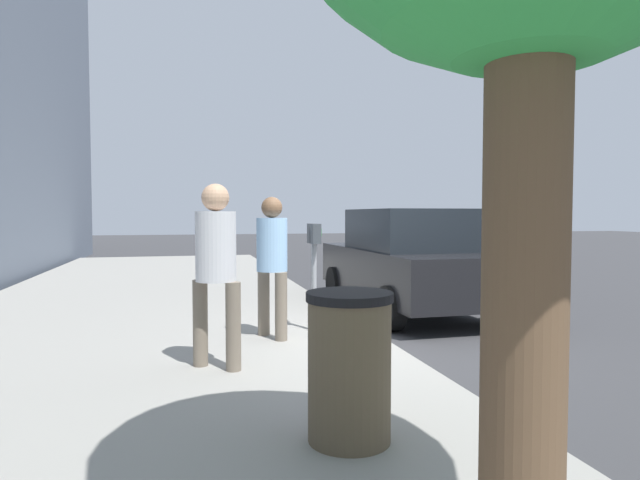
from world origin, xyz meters
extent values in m
plane|color=#38383A|center=(0.00, 0.00, 0.00)|extent=(80.00, 80.00, 0.00)
cube|color=gray|center=(0.00, 3.00, 0.07)|extent=(28.00, 6.00, 0.15)
cylinder|color=gray|center=(0.32, 0.74, 0.72)|extent=(0.07, 0.07, 1.15)
cube|color=#383D42|center=(0.22, 0.74, 1.43)|extent=(0.16, 0.11, 0.26)
cube|color=#383D42|center=(0.42, 0.74, 1.43)|extent=(0.16, 0.11, 0.26)
cube|color=#268C33|center=(0.22, 0.68, 1.45)|extent=(0.10, 0.01, 0.10)
cube|color=#268C33|center=(0.42, 0.68, 1.45)|extent=(0.10, 0.01, 0.10)
cylinder|color=#726656|center=(0.21, 1.42, 0.56)|extent=(0.15, 0.15, 0.83)
cylinder|color=#726656|center=(-0.13, 1.26, 0.56)|extent=(0.15, 0.15, 0.83)
cylinder|color=#8CB7E0|center=(0.04, 1.34, 1.31)|extent=(0.38, 0.38, 0.66)
sphere|color=brown|center=(0.04, 1.34, 1.77)|extent=(0.26, 0.26, 0.26)
cylinder|color=#726656|center=(-1.02, 2.24, 0.59)|extent=(0.15, 0.15, 0.87)
cylinder|color=#726656|center=(-1.28, 1.93, 0.59)|extent=(0.15, 0.15, 0.87)
cylinder|color=silver|center=(-1.15, 2.08, 1.37)|extent=(0.40, 0.40, 0.69)
sphere|color=tan|center=(-1.15, 2.08, 1.85)|extent=(0.27, 0.27, 0.27)
cube|color=black|center=(2.13, -1.35, 0.71)|extent=(4.42, 1.90, 0.76)
cube|color=black|center=(1.93, -1.35, 1.43)|extent=(2.22, 1.72, 0.68)
cylinder|color=black|center=(3.55, -0.46, 0.33)|extent=(0.66, 0.23, 0.66)
cylinder|color=black|center=(3.57, -2.21, 0.33)|extent=(0.66, 0.23, 0.66)
cylinder|color=black|center=(0.69, -0.49, 0.33)|extent=(0.66, 0.23, 0.66)
cylinder|color=black|center=(0.71, -2.24, 0.33)|extent=(0.66, 0.23, 0.66)
cylinder|color=brown|center=(-4.78, 1.12, 1.40)|extent=(0.32, 0.32, 2.51)
cylinder|color=brown|center=(-3.12, 1.31, 0.62)|extent=(0.56, 0.56, 0.95)
cylinder|color=black|center=(-3.12, 1.31, 1.13)|extent=(0.59, 0.59, 0.06)
camera|label=1|loc=(-6.57, 2.37, 1.68)|focal=30.43mm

